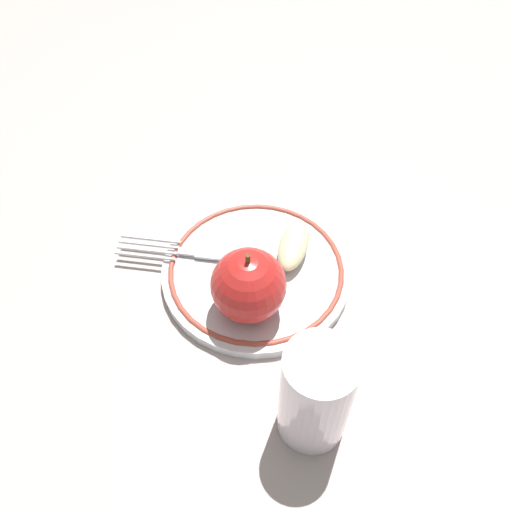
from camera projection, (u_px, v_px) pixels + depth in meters
The scene contains 6 objects.
ground_plane at pixel (272, 283), 0.61m from camera, with size 2.00×2.00×0.00m, color #B2A09B.
plate at pixel (256, 272), 0.61m from camera, with size 0.20×0.20×0.02m.
apple_red_whole at pixel (248, 285), 0.55m from camera, with size 0.07×0.07×0.08m.
apple_slice_front at pixel (294, 245), 0.61m from camera, with size 0.07×0.03×0.02m, color beige.
fork at pixel (209, 255), 0.62m from camera, with size 0.04×0.19×0.00m.
drinking_glass at pixel (316, 395), 0.47m from camera, with size 0.06×0.06×0.12m, color white.
Camera 1 is at (0.36, -0.01, 0.50)m, focal length 40.00 mm.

